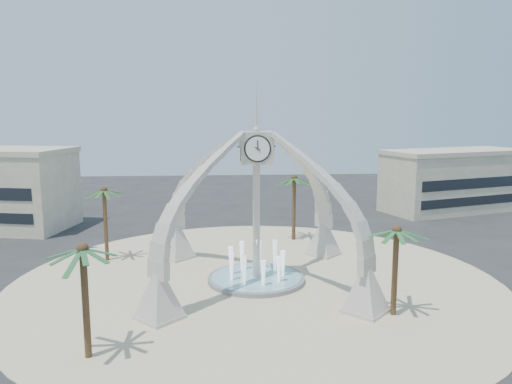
{
  "coord_description": "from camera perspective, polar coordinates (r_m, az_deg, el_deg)",
  "views": [
    {
      "loc": [
        -2.94,
        -39.3,
        13.87
      ],
      "look_at": [
        0.12,
        2.0,
        7.17
      ],
      "focal_mm": 35.0,
      "sensor_mm": 36.0,
      "label": 1
    }
  ],
  "objects": [
    {
      "name": "palm_east",
      "position": [
        34.81,
        15.79,
        -4.33
      ],
      "size": [
        5.44,
        5.44,
        6.82
      ],
      "rotation": [
        0.0,
        0.0,
        -0.35
      ],
      "color": "brown",
      "rests_on": "ground"
    },
    {
      "name": "ground",
      "position": [
        41.78,
        0.04,
        -10.19
      ],
      "size": [
        140.0,
        140.0,
        0.0
      ],
      "primitive_type": "plane",
      "color": "#282828",
      "rests_on": "ground"
    },
    {
      "name": "palm_south",
      "position": [
        29.19,
        -19.21,
        -6.3
      ],
      "size": [
        5.19,
        5.19,
        7.23
      ],
      "rotation": [
        0.0,
        0.0,
        0.24
      ],
      "color": "brown",
      "rests_on": "ground"
    },
    {
      "name": "building_ne",
      "position": [
        75.54,
        21.66,
        1.27
      ],
      "size": [
        21.87,
        14.17,
        8.6
      ],
      "rotation": [
        0.0,
        0.0,
        0.31
      ],
      "color": "beige",
      "rests_on": "ground"
    },
    {
      "name": "clock_tower",
      "position": [
        40.1,
        0.04,
        -1.41
      ],
      "size": [
        17.94,
        17.94,
        16.3
      ],
      "color": "beige",
      "rests_on": "ground"
    },
    {
      "name": "fountain",
      "position": [
        41.69,
        0.04,
        -9.82
      ],
      "size": [
        8.0,
        8.0,
        3.62
      ],
      "color": "gray",
      "rests_on": "ground"
    },
    {
      "name": "plaza",
      "position": [
        41.77,
        0.04,
        -10.15
      ],
      "size": [
        40.0,
        40.0,
        0.06
      ],
      "primitive_type": "cylinder",
      "color": "beige",
      "rests_on": "ground"
    },
    {
      "name": "palm_north",
      "position": [
        53.57,
        4.4,
        1.51
      ],
      "size": [
        4.77,
        4.77,
        7.65
      ],
      "rotation": [
        0.0,
        0.0,
        -0.13
      ],
      "color": "brown",
      "rests_on": "ground"
    },
    {
      "name": "palm_west",
      "position": [
        47.9,
        -16.98,
        0.1
      ],
      "size": [
        4.99,
        4.99,
        7.48
      ],
      "rotation": [
        0.0,
        0.0,
        -0.38
      ],
      "color": "brown",
      "rests_on": "ground"
    }
  ]
}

